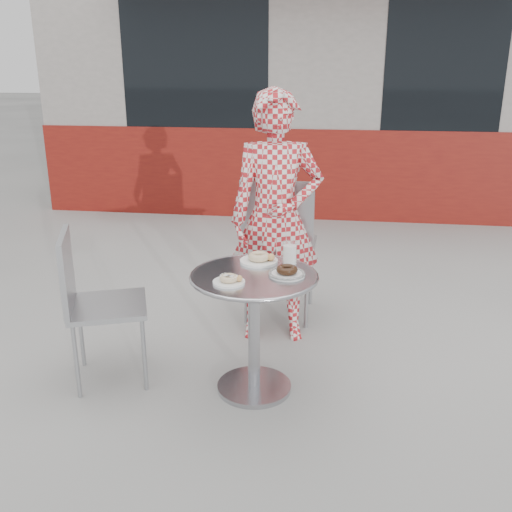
# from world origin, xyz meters

# --- Properties ---
(ground) EXTENTS (60.00, 60.00, 0.00)m
(ground) POSITION_xyz_m (0.00, 0.00, 0.00)
(ground) COLOR #A7A49F
(ground) RESTS_ON ground
(storefront) EXTENTS (6.02, 4.55, 3.00)m
(storefront) POSITION_xyz_m (-0.00, 5.56, 1.49)
(storefront) COLOR gray
(storefront) RESTS_ON ground
(bistro_table) EXTENTS (0.66, 0.66, 0.67)m
(bistro_table) POSITION_xyz_m (-0.03, -0.01, 0.50)
(bistro_table) COLOR silver
(bistro_table) RESTS_ON ground
(chair_far) EXTENTS (0.48, 0.48, 0.99)m
(chair_far) POSITION_xyz_m (0.00, 0.98, 0.30)
(chair_far) COLOR #9EA0A5
(chair_far) RESTS_ON ground
(chair_left) EXTENTS (0.52, 0.52, 0.85)m
(chair_left) POSITION_xyz_m (-0.84, -0.00, 0.26)
(chair_left) COLOR #9EA0A5
(chair_left) RESTS_ON ground
(seated_person) EXTENTS (0.61, 0.45, 1.55)m
(seated_person) POSITION_xyz_m (0.01, 0.67, 0.78)
(seated_person) COLOR #AA1A20
(seated_person) RESTS_ON ground
(plate_far) EXTENTS (0.20, 0.20, 0.05)m
(plate_far) POSITION_xyz_m (-0.03, 0.17, 0.68)
(plate_far) COLOR white
(plate_far) RESTS_ON bistro_table
(plate_near) EXTENTS (0.16, 0.16, 0.04)m
(plate_near) POSITION_xyz_m (-0.13, -0.15, 0.68)
(plate_near) COLOR white
(plate_near) RESTS_ON bistro_table
(plate_checker) EXTENTS (0.19, 0.19, 0.05)m
(plate_checker) POSITION_xyz_m (0.13, -0.00, 0.68)
(plate_checker) COLOR white
(plate_checker) RESTS_ON bistro_table
(milk_cup) EXTENTS (0.08, 0.08, 0.12)m
(milk_cup) POSITION_xyz_m (0.13, 0.18, 0.72)
(milk_cup) COLOR white
(milk_cup) RESTS_ON bistro_table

